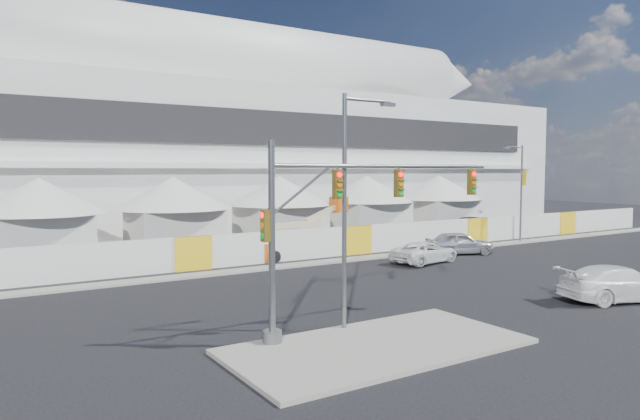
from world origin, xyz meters
TOP-DOWN VIEW (x-y plane):
  - ground at (0.00, 0.00)m, footprint 160.00×160.00m
  - median_island at (-6.00, -3.00)m, footprint 10.00×5.00m
  - far_curb at (20.00, 12.50)m, footprint 80.00×1.20m
  - stadium at (8.71, 41.50)m, footprint 80.00×24.80m
  - tent_row at (0.50, 24.00)m, footprint 53.40×8.40m
  - hoarding_fence at (6.00, 14.50)m, footprint 70.00×0.25m
  - scaffold_tower at (46.00, 36.00)m, footprint 4.40×4.40m
  - sedan_silver at (11.95, 10.56)m, footprint 3.59×5.09m
  - pickup_curb at (7.36, 9.12)m, footprint 2.96×5.15m
  - pickup_near at (7.42, -3.44)m, footprint 3.91×5.93m
  - lot_car_b at (23.21, 19.46)m, footprint 2.64×5.04m
  - traffic_mast at (-6.54, -1.00)m, footprint 10.34×0.65m
  - streetlight_median at (-5.59, -0.80)m, footprint 2.34×0.23m
  - streetlight_curb at (20.76, 12.50)m, footprint 2.34×0.53m
  - boom_lift at (1.23, 15.50)m, footprint 7.95×2.38m

SIDE VIEW (x-z plane):
  - ground at x=0.00m, z-range 0.00..0.00m
  - far_curb at x=20.00m, z-range 0.00..0.12m
  - median_island at x=-6.00m, z-range 0.00..0.15m
  - pickup_curb at x=7.36m, z-range 0.00..1.35m
  - pickup_near at x=7.42m, z-range 0.00..1.60m
  - sedan_silver at x=11.95m, z-range 0.00..1.61m
  - lot_car_b at x=23.21m, z-range 0.00..1.64m
  - hoarding_fence at x=6.00m, z-range 0.00..2.00m
  - boom_lift at x=1.23m, z-range -0.92..3.04m
  - tent_row at x=0.50m, z-range 0.45..5.85m
  - traffic_mast at x=-6.54m, z-range 0.62..7.34m
  - streetlight_curb at x=20.76m, z-range 0.64..8.53m
  - streetlight_median at x=-5.59m, z-range 0.78..9.24m
  - scaffold_tower at x=46.00m, z-range 0.00..12.00m
  - stadium at x=8.71m, z-range -1.54..20.44m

